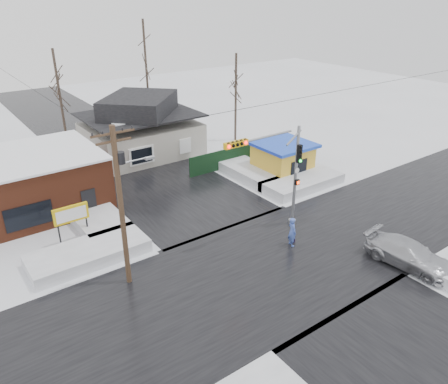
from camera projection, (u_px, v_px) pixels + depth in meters
ground at (278, 262)px, 26.01m from camera, size 120.00×120.00×0.00m
road_ns at (278, 262)px, 26.01m from camera, size 10.00×120.00×0.02m
road_ew at (278, 262)px, 26.01m from camera, size 120.00×10.00×0.02m
snowbank_nw at (89, 253)px, 26.19m from camera, size 7.00×3.00×0.80m
snowbank_ne at (302, 182)px, 35.76m from camera, size 7.00×3.00×0.80m
snowbank_nside_w at (91, 213)px, 30.91m from camera, size 3.00×8.00×0.80m
snowbank_nside_e at (245, 169)px, 38.36m from camera, size 3.00×8.00×0.80m
traffic_signal at (279, 168)px, 27.56m from camera, size 6.05×0.68×7.00m
utility_pole at (121, 199)px, 22.19m from camera, size 3.15×0.44×9.00m
brick_building at (13, 186)px, 31.00m from camera, size 12.20×8.20×4.12m
marquee_sign at (71, 215)px, 27.37m from camera, size 2.20×0.21×2.55m
house at (141, 128)px, 42.09m from camera, size 10.40×8.40×5.76m
kiosk at (282, 158)px, 37.77m from camera, size 4.60×4.60×2.88m
fence at (227, 158)px, 39.35m from camera, size 8.00×0.12×1.80m
tree_far_left at (56, 72)px, 39.57m from camera, size 3.00×3.00×10.00m
tree_far_mid at (144, 44)px, 45.67m from camera, size 3.00×3.00×12.00m
tree_far_right at (236, 72)px, 44.02m from camera, size 3.00×3.00×9.00m
pedestrian at (292, 232)px, 27.34m from camera, size 0.61×0.79×1.94m
car at (409, 255)px, 25.44m from camera, size 2.64×5.35×1.50m
shopping_bag at (293, 240)px, 27.95m from camera, size 0.29×0.15×0.35m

